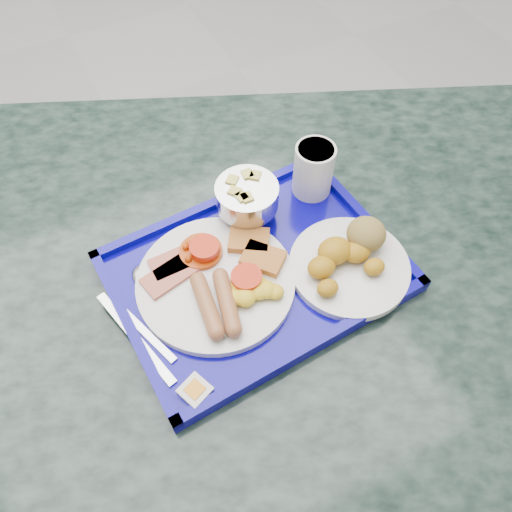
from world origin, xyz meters
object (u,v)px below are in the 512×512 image
Objects in this scene: table at (260,324)px; juice_cup at (314,168)px; main_plate at (221,280)px; bread_plate at (350,258)px; fruit_bowl at (247,197)px; tray at (256,273)px.

juice_cup is at bearing 32.66° from table.
main_plate is (-0.07, -0.01, 0.24)m from table.
bread_plate is at bearing -100.05° from juice_cup.
main_plate is 0.15m from fruit_bowl.
fruit_bowl reaches higher than table.
bread_plate is at bearing -16.75° from main_plate.
fruit_bowl is (0.10, 0.10, 0.03)m from main_plate.
fruit_bowl is (0.02, 0.09, 0.27)m from table.
tray is at bearing 157.37° from bread_plate.
tray is at bearing -146.38° from juice_cup.
tray is 1.86× the size of main_plate.
tray is 2.40× the size of bread_plate.
table is 8.19× the size of bread_plate.
bread_plate is 0.17m from juice_cup.
juice_cup is at bearing 25.64° from main_plate.
table is 3.41× the size of tray.
bread_plate reaches higher than tray.
main_plate is 2.56× the size of juice_cup.
table is 0.22m from tray.
fruit_bowl reaches higher than tray.
main_plate is 0.25m from juice_cup.
main_plate is (-0.06, 0.00, 0.02)m from tray.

